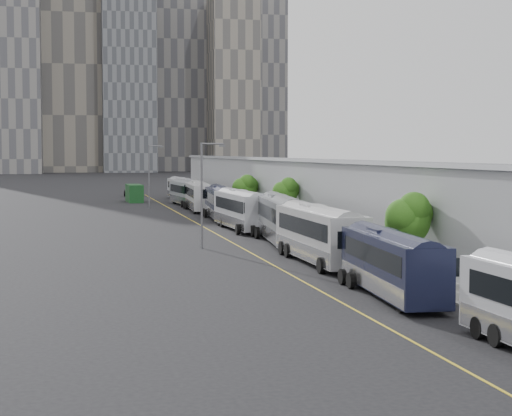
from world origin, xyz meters
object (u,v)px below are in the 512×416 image
object	(u,v)px
bus_4	(242,213)
street_lamp_near	(204,187)
street_lamp_far	(150,172)
suv	(133,191)
bus_1	(392,269)
bus_3	(282,223)
bus_6	(199,199)
bus_5	(221,206)
bus_8	(181,191)
bus_2	(319,239)
bus_7	(186,195)
shipping_container	(134,193)

from	to	relation	value
bus_4	street_lamp_near	world-z (taller)	street_lamp_near
street_lamp_far	suv	distance (m)	34.32
bus_1	bus_3	world-z (taller)	bus_3
bus_3	street_lamp_near	world-z (taller)	street_lamp_near
bus_6	street_lamp_far	xyz separation A→B (m)	(-5.84, 6.46, 3.43)
bus_5	bus_4	bearing A→B (deg)	-87.14
bus_8	suv	bearing A→B (deg)	112.52
bus_1	bus_3	size ratio (longest dim) A/B	0.88
bus_2	bus_4	bearing A→B (deg)	90.21
bus_5	bus_6	distance (m)	14.88
bus_1	bus_6	xyz separation A→B (m)	(0.09, 68.89, 0.11)
bus_6	bus_5	bearing A→B (deg)	-85.82
bus_8	bus_6	bearing A→B (deg)	-95.23
suv	bus_6	bearing A→B (deg)	-73.62
bus_5	street_lamp_near	bearing A→B (deg)	-98.52
bus_7	bus_8	size ratio (longest dim) A/B	1.02
bus_2	bus_6	bearing A→B (deg)	89.88
bus_3	bus_8	xyz separation A→B (m)	(0.07, 66.97, -0.19)
bus_8	street_lamp_near	size ratio (longest dim) A/B	1.47
bus_7	street_lamp_near	distance (m)	56.23
bus_4	street_lamp_near	bearing A→B (deg)	-114.41
bus_7	street_lamp_far	distance (m)	8.85
bus_3	suv	xyz separation A→B (m)	(-6.72, 81.20, -0.88)
bus_1	shipping_container	size ratio (longest dim) A/B	1.81
street_lamp_far	shipping_container	xyz separation A→B (m)	(-1.04, 15.69, -3.70)
street_lamp_far	suv	size ratio (longest dim) A/B	1.44
bus_3	shipping_container	world-z (taller)	bus_3
bus_8	street_lamp_far	bearing A→B (deg)	-112.08
bus_1	bus_7	bearing A→B (deg)	94.24
bus_8	street_lamp_near	bearing A→B (deg)	-98.95
shipping_container	bus_3	bearing A→B (deg)	-84.30
bus_1	bus_8	size ratio (longest dim) A/B	0.99
bus_6	street_lamp_near	bearing A→B (deg)	-95.06
bus_7	street_lamp_far	xyz separation A→B (m)	(-5.78, -5.72, 3.49)
bus_5	shipping_container	size ratio (longest dim) A/B	1.94
bus_3	bus_6	xyz separation A→B (m)	(-0.96, 40.68, -0.10)
bus_4	shipping_container	distance (m)	50.91
bus_5	bus_8	xyz separation A→B (m)	(0.76, 41.17, -0.09)
street_lamp_near	shipping_container	bearing A→B (deg)	90.52
bus_7	bus_5	bearing A→B (deg)	-93.71
bus_6	street_lamp_far	world-z (taller)	street_lamp_far
bus_1	bus_4	bearing A→B (deg)	94.24
bus_1	street_lamp_near	bearing A→B (deg)	108.02
bus_6	street_lamp_near	world-z (taller)	street_lamp_near
bus_5	shipping_container	bearing A→B (deg)	105.25
street_lamp_far	suv	bearing A→B (deg)	89.86
bus_2	suv	distance (m)	95.28
bus_6	street_lamp_far	bearing A→B (deg)	135.23
bus_4	bus_5	bearing A→B (deg)	86.22
bus_3	suv	bearing A→B (deg)	100.67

